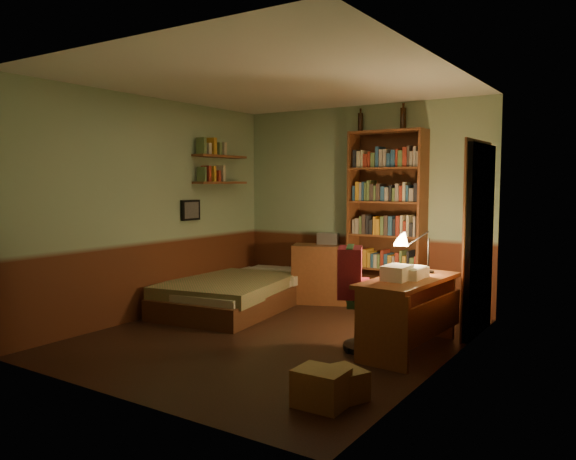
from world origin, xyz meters
The scene contains 24 objects.
floor centered at (0.00, 0.00, -0.01)m, with size 3.50×4.00×0.02m, color black.
ceiling centered at (0.00, 0.00, 2.61)m, with size 3.50×4.00×0.02m, color silver.
wall_back centered at (0.00, 2.01, 1.30)m, with size 3.50×0.02×2.60m, color gray.
wall_left centered at (-1.76, 0.00, 1.30)m, with size 0.02×4.00×2.60m, color gray.
wall_right centered at (1.76, 0.00, 1.30)m, with size 0.02×4.00×2.60m, color gray.
wall_front centered at (0.00, -2.01, 1.30)m, with size 3.50×0.02×2.60m, color gray.
doorway centered at (1.72, 1.30, 1.00)m, with size 0.06×0.90×2.00m, color black.
door_trim centered at (1.69, 1.30, 1.00)m, with size 0.02×0.98×2.08m, color #472614.
bed centered at (-1.19, 0.92, 0.34)m, with size 1.21×2.26×0.67m, color #5B713E.
dresser centered at (-0.39, 1.76, 0.39)m, with size 0.87×0.44×0.78m, color brown.
mini_stereo centered at (-0.43, 1.89, 0.85)m, with size 0.28×0.21×0.15m, color #B2B2B7.
bookshelf centered at (0.43, 1.85, 1.12)m, with size 0.96×0.30×2.25m, color brown.
bottle_left centered at (0.00, 1.96, 2.37)m, with size 0.07×0.07×0.25m, color black.
bottle_right centered at (0.58, 1.96, 2.38)m, with size 0.07×0.07×0.27m, color black.
desk centered at (1.32, 0.33, 0.35)m, with size 0.54×1.30×0.70m, color brown.
paper_stack centered at (1.34, 0.40, 0.75)m, with size 0.19×0.26×0.10m, color silver.
desk_lamp centered at (1.36, 0.75, 0.96)m, with size 0.16×0.16×0.52m, color black.
office_chair centered at (1.02, 0.14, 0.56)m, with size 0.56×0.49×1.11m, color #365F36.
red_jacket centered at (0.82, 0.07, 1.35)m, with size 0.22×0.40×0.47m, color maroon.
wall_shelf_lower centered at (-1.64, 1.10, 1.60)m, with size 0.20×0.90×0.03m, color brown.
wall_shelf_upper centered at (-1.64, 1.10, 1.95)m, with size 0.20×0.90×0.03m, color brown.
framed_picture centered at (-1.72, 0.60, 1.25)m, with size 0.04×0.32×0.26m, color black.
cardboard_box_a centered at (1.30, -1.30, 0.14)m, with size 0.36×0.29×0.27m, color olive.
cardboard_box_b centered at (1.37, -1.08, 0.11)m, with size 0.31×0.26×0.22m, color olive.
Camera 1 is at (3.25, -4.70, 1.60)m, focal length 35.00 mm.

